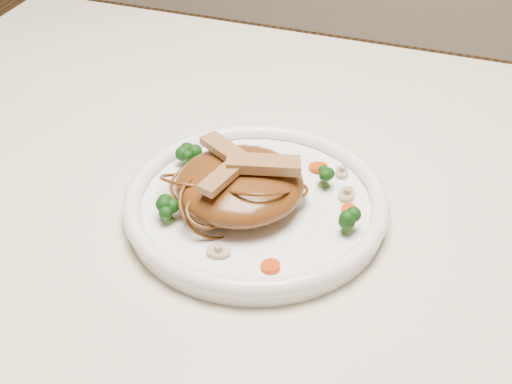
% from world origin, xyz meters
% --- Properties ---
extents(table, '(1.20, 0.80, 0.75)m').
position_xyz_m(table, '(0.00, 0.00, 0.65)').
color(table, '#EDE5C9').
rests_on(table, ground).
extents(plate, '(0.31, 0.31, 0.02)m').
position_xyz_m(plate, '(-0.01, -0.06, 0.76)').
color(plate, white).
rests_on(plate, table).
extents(noodle_mound, '(0.18, 0.18, 0.04)m').
position_xyz_m(noodle_mound, '(-0.03, -0.06, 0.79)').
color(noodle_mound, '#5E2D11').
rests_on(noodle_mound, plate).
extents(chicken_a, '(0.08, 0.05, 0.01)m').
position_xyz_m(chicken_a, '(-0.01, -0.06, 0.82)').
color(chicken_a, '#AA8250').
rests_on(chicken_a, noodle_mound).
extents(chicken_b, '(0.06, 0.05, 0.01)m').
position_xyz_m(chicken_b, '(-0.06, -0.05, 0.82)').
color(chicken_b, '#AA8250').
rests_on(chicken_b, noodle_mound).
extents(chicken_c, '(0.03, 0.06, 0.01)m').
position_xyz_m(chicken_c, '(-0.04, -0.09, 0.82)').
color(chicken_c, '#AA8250').
rests_on(chicken_c, noodle_mound).
extents(broccoli_0, '(0.04, 0.04, 0.03)m').
position_xyz_m(broccoli_0, '(0.05, -0.01, 0.78)').
color(broccoli_0, '#0F450E').
rests_on(broccoli_0, plate).
extents(broccoli_1, '(0.03, 0.03, 0.03)m').
position_xyz_m(broccoli_1, '(-0.11, -0.02, 0.78)').
color(broccoli_1, '#0F450E').
rests_on(broccoli_1, plate).
extents(broccoli_2, '(0.04, 0.04, 0.03)m').
position_xyz_m(broccoli_2, '(-0.09, -0.12, 0.78)').
color(broccoli_2, '#0F450E').
rests_on(broccoli_2, plate).
extents(broccoli_3, '(0.04, 0.04, 0.03)m').
position_xyz_m(broccoli_3, '(0.09, -0.07, 0.78)').
color(broccoli_3, '#0F450E').
rests_on(broccoli_3, plate).
extents(carrot_0, '(0.03, 0.03, 0.00)m').
position_xyz_m(carrot_0, '(0.03, 0.02, 0.77)').
color(carrot_0, '#BA3106').
rests_on(carrot_0, plate).
extents(carrot_1, '(0.02, 0.02, 0.00)m').
position_xyz_m(carrot_1, '(-0.09, -0.08, 0.77)').
color(carrot_1, '#BA3106').
rests_on(carrot_1, plate).
extents(carrot_2, '(0.02, 0.02, 0.00)m').
position_xyz_m(carrot_2, '(0.08, -0.04, 0.77)').
color(carrot_2, '#BA3106').
rests_on(carrot_2, plate).
extents(carrot_3, '(0.03, 0.03, 0.00)m').
position_xyz_m(carrot_3, '(-0.05, 0.03, 0.77)').
color(carrot_3, '#BA3106').
rests_on(carrot_3, plate).
extents(carrot_4, '(0.03, 0.03, 0.00)m').
position_xyz_m(carrot_4, '(0.03, -0.15, 0.77)').
color(carrot_4, '#BA3106').
rests_on(carrot_4, plate).
extents(mushroom_0, '(0.03, 0.03, 0.01)m').
position_xyz_m(mushroom_0, '(-0.02, -0.15, 0.77)').
color(mushroom_0, '#C9B497').
rests_on(mushroom_0, plate).
extents(mushroom_1, '(0.03, 0.03, 0.01)m').
position_xyz_m(mushroom_1, '(0.08, -0.02, 0.77)').
color(mushroom_1, '#C9B497').
rests_on(mushroom_1, plate).
extents(mushroom_2, '(0.03, 0.03, 0.01)m').
position_xyz_m(mushroom_2, '(-0.12, -0.00, 0.77)').
color(mushroom_2, '#C9B497').
rests_on(mushroom_2, plate).
extents(mushroom_3, '(0.03, 0.03, 0.01)m').
position_xyz_m(mushroom_3, '(0.06, 0.02, 0.77)').
color(mushroom_3, '#C9B497').
rests_on(mushroom_3, plate).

